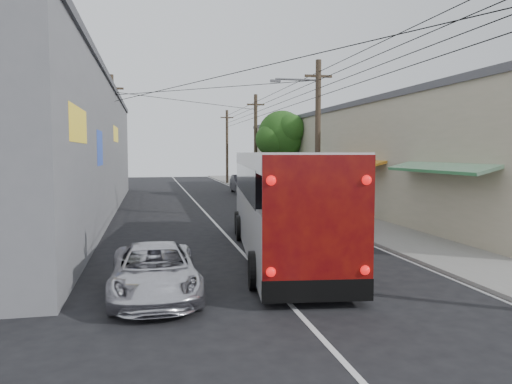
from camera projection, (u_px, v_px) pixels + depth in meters
ground at (287, 301)px, 11.52m from camera, size 120.00×120.00×0.00m
sidewalk at (301, 204)px, 32.36m from camera, size 3.00×80.00×0.12m
building_right at (354, 156)px, 35.00m from camera, size 7.09×40.00×6.25m
building_left at (47, 148)px, 27.01m from camera, size 7.20×36.00×7.25m
utility_poles at (249, 141)px, 31.66m from camera, size 11.80×45.28×8.00m
street_tree at (283, 136)px, 37.94m from camera, size 4.40×4.00×6.60m
coach_bus at (281, 202)px, 16.62m from camera, size 3.93×12.08×3.42m
jeepney at (155, 271)px, 11.82m from camera, size 2.07×4.42×1.22m
parked_suv at (292, 200)px, 27.55m from camera, size 2.82×5.70×1.59m
parked_car_mid at (266, 193)px, 33.63m from camera, size 1.73×4.07×1.37m
parked_car_far at (243, 184)px, 42.01m from camera, size 1.72×4.72×1.54m
pedestrian_near at (369, 212)px, 21.07m from camera, size 0.64×0.47×1.62m
pedestrian_far at (317, 199)px, 25.75m from camera, size 1.04×0.90×1.81m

